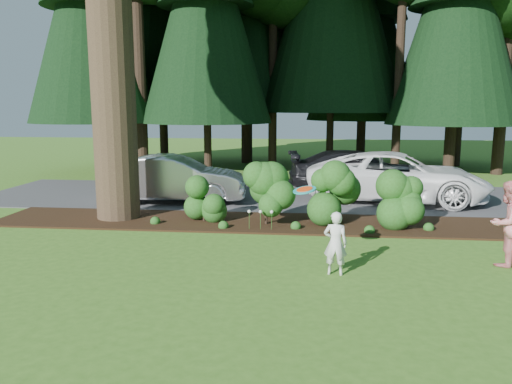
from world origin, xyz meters
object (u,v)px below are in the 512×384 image
Objects in this scene: car_dark_suv at (358,171)px; child at (335,243)px; adult at (507,224)px; frisbee at (305,190)px; car_silver_wagon at (174,179)px; car_white_suv at (397,177)px.

car_dark_suv reaches higher than child.
frisbee is (-4.17, -0.69, 0.74)m from adult.
car_silver_wagon is 10.49m from adult.
adult is (8.67, -5.90, 0.06)m from car_silver_wagon.
adult is 4.29m from frisbee.
car_white_suv is 4.79× the size of child.
adult reaches higher than child.
car_white_suv reaches higher than child.
car_silver_wagon is 7.14m from car_dark_suv.
car_dark_suv is at bearing 78.52° from frisbee.
frisbee is at bearing -150.50° from car_silver_wagon.
child is at bearing -24.05° from frisbee.
adult reaches higher than car_white_suv.
child is at bearing 172.62° from car_white_suv.
child is 3.69m from adult.
car_dark_suv is 9.86m from frisbee.
child is 1.21m from frisbee.
car_white_suv is 2.33m from car_dark_suv.
child is at bearing 166.64° from car_dark_suv.
car_silver_wagon is 10.27× the size of frisbee.
car_white_suv is 12.86× the size of frisbee.
car_white_suv reaches higher than car_dark_suv.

